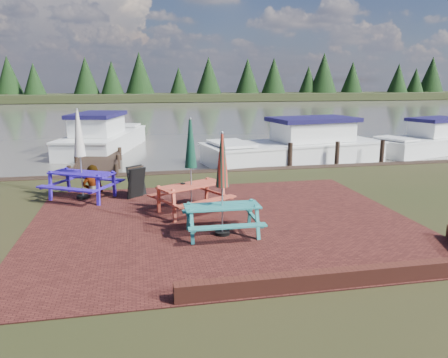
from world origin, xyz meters
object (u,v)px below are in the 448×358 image
object	(u,v)px
boat_near	(297,148)
person	(92,165)
picnic_table_red	(191,180)
chalkboard	(136,182)
boat_jetty	(103,139)
boat_far	(428,142)
picnic_table_teal	(222,201)
picnic_table_blue	(81,168)
jetty	(102,153)

from	to	relation	value
boat_near	person	size ratio (longest dim) A/B	4.79
picnic_table_red	chalkboard	distance (m)	2.25
boat_jetty	boat_near	world-z (taller)	boat_jetty
boat_near	boat_far	distance (m)	7.19
picnic_table_teal	boat_near	bearing A→B (deg)	60.93
boat_far	picnic_table_red	bearing A→B (deg)	103.25
picnic_table_blue	jetty	distance (m)	7.42
boat_near	person	world-z (taller)	boat_near
jetty	boat_far	bearing A→B (deg)	-4.52
boat_jetty	picnic_table_blue	bearing A→B (deg)	-75.63
jetty	boat_jetty	world-z (taller)	boat_jetty
boat_far	picnic_table_blue	bearing A→B (deg)	92.40
boat_near	person	bearing A→B (deg)	109.44
chalkboard	person	size ratio (longest dim) A/B	0.52
picnic_table_teal	boat_near	distance (m)	10.23
picnic_table_red	boat_jetty	xyz separation A→B (m)	(-2.94, 11.84, -0.39)
picnic_table_red	boat_jetty	world-z (taller)	picnic_table_red
picnic_table_red	chalkboard	size ratio (longest dim) A/B	2.68
picnic_table_red	person	size ratio (longest dim) A/B	1.40
picnic_table_teal	chalkboard	bearing A→B (deg)	117.38
boat_near	jetty	bearing A→B (deg)	65.39
picnic_table_blue	boat_jetty	world-z (taller)	picnic_table_blue
picnic_table_red	picnic_table_blue	size ratio (longest dim) A/B	0.95
picnic_table_teal	jetty	world-z (taller)	picnic_table_teal
picnic_table_teal	jetty	distance (m)	11.61
person	boat_near	bearing A→B (deg)	-159.02
chalkboard	boat_near	distance (m)	8.67
picnic_table_red	boat_near	size ratio (longest dim) A/B	0.29
picnic_table_blue	boat_jetty	xyz separation A→B (m)	(-0.07, 9.95, -0.44)
picnic_table_teal	boat_far	distance (m)	15.70
picnic_table_teal	person	bearing A→B (deg)	126.11
picnic_table_teal	boat_jetty	world-z (taller)	picnic_table_teal
picnic_table_red	boat_far	xyz separation A→B (m)	(12.62, 8.04, -0.48)
chalkboard	jetty	bearing A→B (deg)	63.87
picnic_table_teal	boat_jetty	bearing A→B (deg)	104.56
jetty	person	distance (m)	6.82
chalkboard	picnic_table_red	bearing A→B (deg)	-89.28
picnic_table_red	jetty	world-z (taller)	picnic_table_red
boat_jetty	boat_far	distance (m)	16.02
picnic_table_blue	picnic_table_red	bearing A→B (deg)	-2.93
boat_near	boat_far	bearing A→B (deg)	-91.52
picnic_table_teal	person	xyz separation A→B (m)	(-3.09, 4.34, 0.06)
chalkboard	boat_near	xyz separation A→B (m)	(6.88, 5.28, -0.03)
jetty	person	world-z (taller)	person
jetty	boat_jetty	xyz separation A→B (m)	(-0.08, 2.57, 0.33)
chalkboard	person	world-z (taller)	person
boat_far	chalkboard	bearing A→B (deg)	94.97
jetty	person	bearing A→B (deg)	-88.16
boat_far	person	distance (m)	16.26
boat_far	boat_jetty	bearing A→B (deg)	57.05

